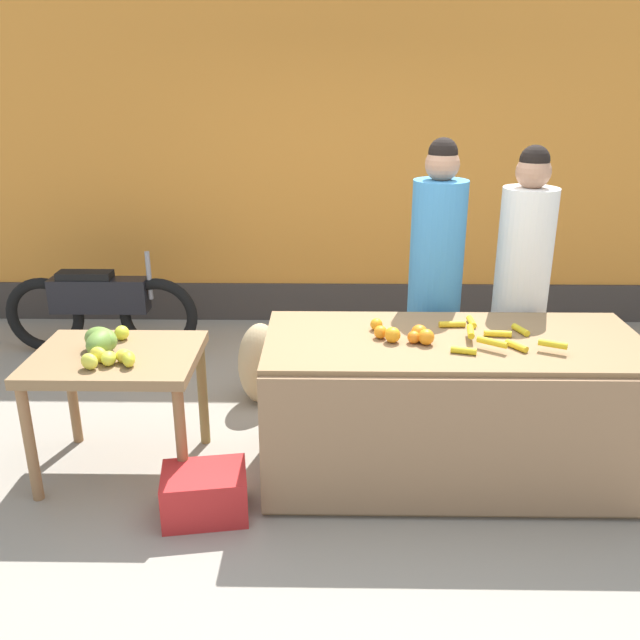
# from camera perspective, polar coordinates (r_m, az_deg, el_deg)

# --- Properties ---
(ground_plane) EXTENTS (24.00, 24.00, 0.00)m
(ground_plane) POSITION_cam_1_polar(r_m,az_deg,el_deg) (4.06, 3.29, -12.68)
(ground_plane) COLOR gray
(market_wall_back) EXTENTS (7.96, 0.23, 2.83)m
(market_wall_back) POSITION_cam_1_polar(r_m,az_deg,el_deg) (6.17, 2.56, 12.53)
(market_wall_back) COLOR orange
(market_wall_back) RESTS_ON ground
(fruit_stall_counter) EXTENTS (2.08, 0.91, 0.84)m
(fruit_stall_counter) POSITION_cam_1_polar(r_m,az_deg,el_deg) (3.90, 11.04, -7.43)
(fruit_stall_counter) COLOR olive
(fruit_stall_counter) RESTS_ON ground
(side_table_wooden) EXTENTS (0.92, 0.72, 0.75)m
(side_table_wooden) POSITION_cam_1_polar(r_m,az_deg,el_deg) (3.94, -16.95, -4.12)
(side_table_wooden) COLOR olive
(side_table_wooden) RESTS_ON ground
(banana_bunch_pile) EXTENTS (0.61, 0.53, 0.07)m
(banana_bunch_pile) POSITION_cam_1_polar(r_m,az_deg,el_deg) (3.74, 14.50, -1.30)
(banana_bunch_pile) COLOR gold
(banana_bunch_pile) RESTS_ON fruit_stall_counter
(orange_pile) EXTENTS (0.33, 0.29, 0.09)m
(orange_pile) POSITION_cam_1_polar(r_m,az_deg,el_deg) (3.65, 7.26, -1.15)
(orange_pile) COLOR orange
(orange_pile) RESTS_ON fruit_stall_counter
(mango_papaya_pile) EXTENTS (0.39, 0.53, 0.14)m
(mango_papaya_pile) POSITION_cam_1_polar(r_m,az_deg,el_deg) (3.87, -17.97, -2.01)
(mango_papaya_pile) COLOR yellow
(mango_papaya_pile) RESTS_ON side_table_wooden
(vendor_woman_blue_shirt) EXTENTS (0.34, 0.34, 1.86)m
(vendor_woman_blue_shirt) POSITION_cam_1_polar(r_m,az_deg,el_deg) (4.34, 9.79, 2.96)
(vendor_woman_blue_shirt) COLOR #33333D
(vendor_woman_blue_shirt) RESTS_ON ground
(vendor_woman_white_shirt) EXTENTS (0.34, 0.34, 1.82)m
(vendor_woman_white_shirt) POSITION_cam_1_polar(r_m,az_deg,el_deg) (4.43, 16.77, 2.43)
(vendor_woman_white_shirt) COLOR #33333D
(vendor_woman_white_shirt) RESTS_ON ground
(parked_motorcycle) EXTENTS (1.60, 0.18, 0.88)m
(parked_motorcycle) POSITION_cam_1_polar(r_m,az_deg,el_deg) (5.81, -18.25, 1.07)
(parked_motorcycle) COLOR black
(parked_motorcycle) RESTS_ON ground
(produce_crate) EXTENTS (0.49, 0.39, 0.26)m
(produce_crate) POSITION_cam_1_polar(r_m,az_deg,el_deg) (3.68, -9.81, -14.39)
(produce_crate) COLOR red
(produce_crate) RESTS_ON ground
(produce_sack) EXTENTS (0.40, 0.44, 0.59)m
(produce_sack) POSITION_cam_1_polar(r_m,az_deg,el_deg) (4.73, -5.13, -3.70)
(produce_sack) COLOR tan
(produce_sack) RESTS_ON ground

